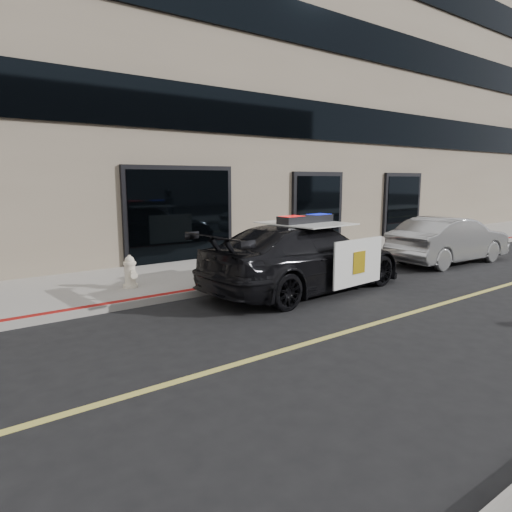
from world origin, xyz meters
TOP-DOWN VIEW (x-y plane):
  - ground at (0.00, 0.00)m, footprint 120.00×120.00m
  - sidewalk_n at (0.00, 5.25)m, footprint 60.00×3.50m
  - building_n at (0.00, 10.50)m, footprint 60.00×7.00m
  - police_car at (-0.20, 2.56)m, footprint 2.85×5.51m
  - silver_sedan at (5.56, 2.44)m, footprint 1.85×4.35m
  - fire_hydrant at (-3.51, 4.57)m, footprint 0.32×0.45m

SIDE VIEW (x-z plane):
  - ground at x=0.00m, z-range 0.00..0.00m
  - sidewalk_n at x=0.00m, z-range 0.00..0.15m
  - fire_hydrant at x=-3.51m, z-range 0.13..0.84m
  - silver_sedan at x=5.56m, z-range 0.00..1.39m
  - police_car at x=-0.20m, z-range -0.09..1.62m
  - building_n at x=0.00m, z-range 0.00..12.00m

